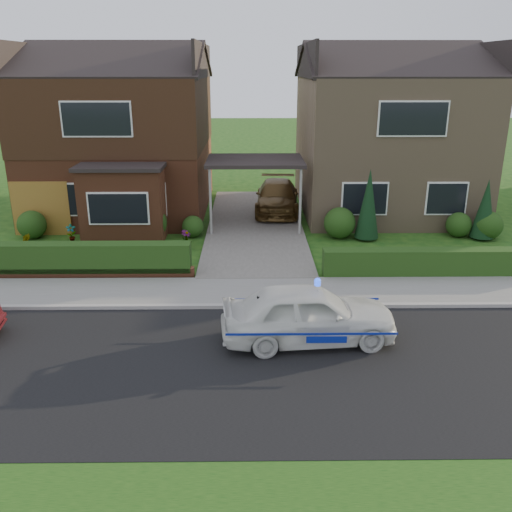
{
  "coord_description": "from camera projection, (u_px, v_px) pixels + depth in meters",
  "views": [
    {
      "loc": [
        -0.22,
        -10.37,
        6.24
      ],
      "look_at": [
        -0.05,
        3.5,
        1.36
      ],
      "focal_mm": 38.0,
      "sensor_mm": 36.0,
      "label": 1
    }
  ],
  "objects": [
    {
      "name": "carport_link",
      "position": [
        255.0,
        162.0,
        21.31
      ],
      "size": [
        3.8,
        3.0,
        2.77
      ],
      "color": "black",
      "rests_on": "ground"
    },
    {
      "name": "hedge_right",
      "position": [
        442.0,
        276.0,
        16.97
      ],
      "size": [
        7.5,
        0.55,
        0.8
      ],
      "primitive_type": "cube",
      "color": "#193511",
      "rests_on": "ground"
    },
    {
      "name": "shrub_left_near",
      "position": [
        193.0,
        226.0,
        20.74
      ],
      "size": [
        0.84,
        0.84,
        0.84
      ],
      "primitive_type": "sphere",
      "color": "#193511",
      "rests_on": "ground"
    },
    {
      "name": "shrub_right_near",
      "position": [
        340.0,
        223.0,
        20.56
      ],
      "size": [
        1.2,
        1.2,
        1.2
      ],
      "primitive_type": "sphere",
      "color": "#193511",
      "rests_on": "ground"
    },
    {
      "name": "potted_plant_b",
      "position": [
        25.0,
        245.0,
        18.73
      ],
      "size": [
        0.54,
        0.52,
        0.77
      ],
      "primitive_type": "imported",
      "rotation": [
        0.0,
        0.0,
        0.58
      ],
      "color": "gray",
      "rests_on": "ground"
    },
    {
      "name": "shrub_left_mid",
      "position": [
        149.0,
        223.0,
        20.36
      ],
      "size": [
        1.32,
        1.32,
        1.32
      ],
      "primitive_type": "sphere",
      "color": "#193511",
      "rests_on": "ground"
    },
    {
      "name": "garage_door",
      "position": [
        41.0,
        209.0,
        20.81
      ],
      "size": [
        2.2,
        0.1,
        2.1
      ],
      "primitive_type": "cube",
      "color": "brown",
      "rests_on": "ground"
    },
    {
      "name": "house_left",
      "position": [
        122.0,
        125.0,
        23.64
      ],
      "size": [
        7.5,
        9.53,
        7.25
      ],
      "color": "brown",
      "rests_on": "ground"
    },
    {
      "name": "driveway_car",
      "position": [
        277.0,
        197.0,
        23.92
      ],
      "size": [
        2.11,
        4.62,
        1.31
      ],
      "primitive_type": "imported",
      "rotation": [
        0.0,
        0.0,
        -0.06
      ],
      "color": "brown",
      "rests_on": "driveway"
    },
    {
      "name": "kerb",
      "position": [
        258.0,
        306.0,
        14.71
      ],
      "size": [
        60.0,
        0.16,
        0.12
      ],
      "primitive_type": "cube",
      "color": "#9E9993",
      "rests_on": "ground"
    },
    {
      "name": "road",
      "position": [
        260.0,
        367.0,
        11.85
      ],
      "size": [
        60.0,
        6.0,
        0.02
      ],
      "primitive_type": "cube",
      "color": "black",
      "rests_on": "ground"
    },
    {
      "name": "conifer_a",
      "position": [
        368.0,
        206.0,
        20.15
      ],
      "size": [
        0.9,
        0.9,
        2.6
      ],
      "primitive_type": "cone",
      "color": "black",
      "rests_on": "ground"
    },
    {
      "name": "police_car",
      "position": [
        308.0,
        314.0,
        12.77
      ],
      "size": [
        3.78,
        4.24,
        1.56
      ],
      "rotation": [
        0.0,
        0.0,
        1.66
      ],
      "color": "silver",
      "rests_on": "ground"
    },
    {
      "name": "sidewalk",
      "position": [
        258.0,
        292.0,
        15.71
      ],
      "size": [
        60.0,
        2.0,
        0.1
      ],
      "primitive_type": "cube",
      "color": "slate",
      "rests_on": "ground"
    },
    {
      "name": "shrub_right_mid",
      "position": [
        459.0,
        225.0,
        20.74
      ],
      "size": [
        0.96,
        0.96,
        0.96
      ],
      "primitive_type": "sphere",
      "color": "#193511",
      "rests_on": "ground"
    },
    {
      "name": "hedge_left",
      "position": [
        72.0,
        277.0,
        16.93
      ],
      "size": [
        7.5,
        0.55,
        0.9
      ],
      "primitive_type": "cube",
      "color": "#193511",
      "rests_on": "ground"
    },
    {
      "name": "dwarf_wall",
      "position": [
        70.0,
        273.0,
        16.73
      ],
      "size": [
        7.7,
        0.25,
        0.36
      ],
      "primitive_type": "cube",
      "color": "brown",
      "rests_on": "ground"
    },
    {
      "name": "conifer_b",
      "position": [
        485.0,
        211.0,
        20.26
      ],
      "size": [
        0.9,
        0.9,
        2.2
      ],
      "primitive_type": "cone",
      "color": "black",
      "rests_on": "ground"
    },
    {
      "name": "ground",
      "position": [
        260.0,
        367.0,
        11.85
      ],
      "size": [
        120.0,
        120.0,
        0.0
      ],
      "primitive_type": "plane",
      "color": "#154312",
      "rests_on": "ground"
    },
    {
      "name": "driveway",
      "position": [
        255.0,
        225.0,
        22.21
      ],
      "size": [
        3.8,
        12.0,
        0.12
      ],
      "primitive_type": "cube",
      "color": "#666059",
      "rests_on": "ground"
    },
    {
      "name": "shrub_left_far",
      "position": [
        32.0,
        225.0,
        20.54
      ],
      "size": [
        1.08,
        1.08,
        1.08
      ],
      "primitive_type": "sphere",
      "color": "#193511",
      "rests_on": "ground"
    },
    {
      "name": "shrub_right_far",
      "position": [
        488.0,
        225.0,
        20.45
      ],
      "size": [
        1.08,
        1.08,
        1.08
      ],
      "primitive_type": "sphere",
      "color": "#193511",
      "rests_on": "ground"
    },
    {
      "name": "potted_plant_c",
      "position": [
        186.0,
        240.0,
        19.33
      ],
      "size": [
        0.54,
        0.54,
        0.7
      ],
      "primitive_type": "imported",
      "rotation": [
        0.0,
        0.0,
        1.05
      ],
      "color": "gray",
      "rests_on": "ground"
    },
    {
      "name": "potted_plant_a",
      "position": [
        71.0,
        234.0,
        20.11
      ],
      "size": [
        0.43,
        0.36,
        0.69
      ],
      "primitive_type": "imported",
      "rotation": [
        0.0,
        0.0,
        0.37
      ],
      "color": "gray",
      "rests_on": "ground"
    },
    {
      "name": "house_right",
      "position": [
        385.0,
        128.0,
        23.9
      ],
      "size": [
        7.5,
        8.06,
        7.25
      ],
      "color": "#94795B",
      "rests_on": "ground"
    }
  ]
}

